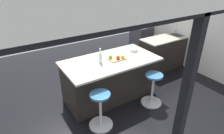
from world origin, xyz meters
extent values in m
plane|color=black|center=(0.00, 0.00, 0.00)|extent=(7.35, 7.35, 0.00)
cube|color=beige|center=(-2.83, 0.00, 1.31)|extent=(0.12, 5.07, 2.63)
cube|color=black|center=(-2.48, -0.36, 0.43)|extent=(1.99, 0.60, 0.87)
cube|color=#9E9384|center=(-2.48, -0.36, 0.88)|extent=(1.99, 0.60, 0.03)
cube|color=#38383D|center=(-2.73, -0.36, 0.84)|extent=(0.44, 0.36, 0.12)
cylinder|color=#B7B7BC|center=(-2.73, -0.51, 1.04)|extent=(0.02, 0.02, 0.28)
cube|color=#38383D|center=(-2.48, -1.70, 0.43)|extent=(0.60, 0.60, 0.87)
cube|color=black|center=(-2.48, -1.40, 0.39)|extent=(0.44, 0.01, 0.32)
cube|color=black|center=(-0.09, 0.06, 0.44)|extent=(1.92, 0.84, 0.88)
cube|color=#9E9384|center=(-0.09, 0.11, 0.90)|extent=(1.98, 1.04, 0.04)
cylinder|color=#B7B7BC|center=(-0.71, 0.76, 0.01)|extent=(0.44, 0.44, 0.03)
cylinder|color=#B7B7BC|center=(-0.71, 0.76, 0.34)|extent=(0.05, 0.05, 0.64)
cylinder|color=#336084|center=(-0.71, 0.76, 0.68)|extent=(0.36, 0.36, 0.04)
cylinder|color=#B7B7BC|center=(0.54, 0.76, 0.01)|extent=(0.44, 0.44, 0.03)
cylinder|color=#B7B7BC|center=(0.54, 0.76, 0.34)|extent=(0.05, 0.05, 0.64)
cylinder|color=#336084|center=(0.54, 0.76, 0.68)|extent=(0.36, 0.36, 0.04)
cube|color=tan|center=(-0.22, 0.14, 0.93)|extent=(0.36, 0.24, 0.02)
sphere|color=gold|center=(-0.32, 0.20, 0.98)|extent=(0.08, 0.08, 0.08)
sphere|color=#609E2D|center=(-0.10, 0.08, 0.99)|extent=(0.08, 0.08, 0.08)
sphere|color=red|center=(-0.21, 0.20, 0.98)|extent=(0.08, 0.08, 0.08)
cylinder|color=silver|center=(0.16, 0.12, 1.03)|extent=(0.06, 0.06, 0.22)
cylinder|color=silver|center=(0.16, 0.12, 1.18)|extent=(0.03, 0.03, 0.08)
cylinder|color=#B7B7BC|center=(0.16, 0.12, 1.23)|extent=(0.03, 0.03, 0.02)
cylinder|color=silver|center=(-0.78, -0.02, 0.96)|extent=(0.19, 0.19, 0.07)
cylinder|color=slate|center=(-0.78, -0.02, 0.97)|extent=(0.16, 0.16, 0.04)
camera|label=1|loc=(1.82, 3.14, 2.58)|focal=30.81mm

